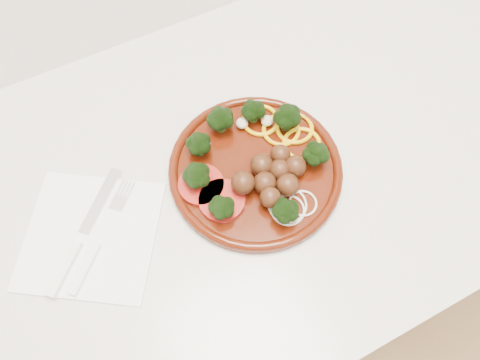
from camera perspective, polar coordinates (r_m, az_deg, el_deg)
name	(u,v)px	position (r m, az deg, el deg)	size (l,w,h in m)	color
counter	(271,244)	(1.11, 3.84, -7.78)	(2.40, 0.60, 0.90)	white
plate	(255,166)	(0.66, 1.88, 1.75)	(0.25, 0.25, 0.05)	#3C1005
napkin	(91,235)	(0.66, -17.71, -6.43)	(0.17, 0.17, 0.00)	white
knife	(76,246)	(0.66, -19.35, -7.62)	(0.15, 0.14, 0.01)	silver
fork	(92,254)	(0.65, -17.58, -8.62)	(0.13, 0.13, 0.01)	white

